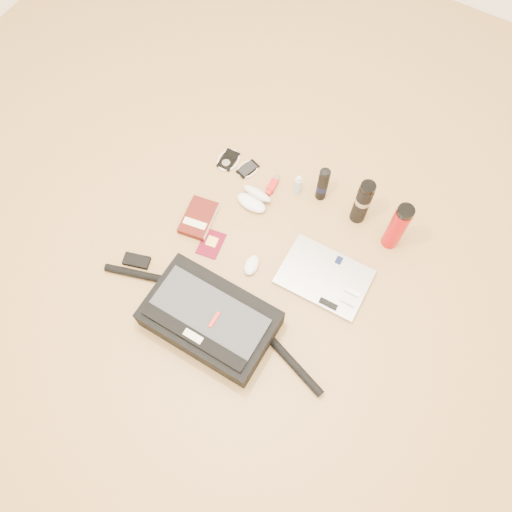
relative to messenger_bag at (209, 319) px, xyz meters
name	(u,v)px	position (x,y,z in m)	size (l,w,h in m)	color
ground	(255,268)	(0.03, 0.30, -0.07)	(4.00, 4.00, 0.00)	#A37943
messenger_bag	(209,319)	(0.00, 0.00, 0.00)	(1.05, 0.32, 0.14)	black
laptop	(325,277)	(0.31, 0.42, -0.05)	(0.38, 0.27, 0.04)	#A3A3A5
book	(199,218)	(-0.31, 0.38, -0.05)	(0.16, 0.21, 0.04)	#460F0A
passport	(211,244)	(-0.20, 0.31, -0.06)	(0.12, 0.15, 0.01)	#550415
mouse	(251,265)	(0.01, 0.30, -0.05)	(0.07, 0.11, 0.03)	silver
sunglasses_case	(254,198)	(-0.14, 0.59, -0.04)	(0.15, 0.13, 0.09)	white
ipod	(228,160)	(-0.37, 0.72, -0.06)	(0.11, 0.12, 0.01)	black
phone	(248,169)	(-0.26, 0.72, -0.06)	(0.10, 0.12, 0.01)	black
inhaler	(273,185)	(-0.11, 0.70, -0.05)	(0.04, 0.12, 0.03)	#AE181A
spray_bottle	(298,185)	(0.00, 0.74, -0.01)	(0.03, 0.03, 0.12)	#9BBBCE
aerosol_can	(323,184)	(0.10, 0.77, 0.04)	(0.05, 0.05, 0.21)	black
thermos_black	(362,202)	(0.30, 0.76, 0.07)	(0.09, 0.09, 0.26)	black
thermos_red	(397,227)	(0.47, 0.72, 0.07)	(0.09, 0.09, 0.28)	#AB090F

